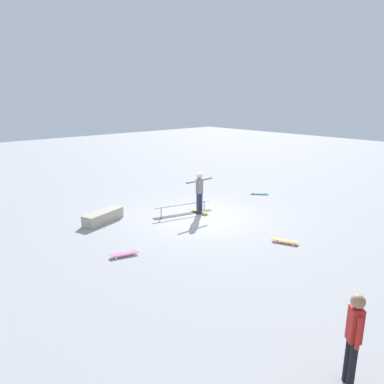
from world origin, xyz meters
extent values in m
plane|color=#9E9EA3|center=(0.00, 0.00, 0.00)|extent=(60.00, 60.00, 0.00)
cube|color=black|center=(0.29, -0.70, 0.01)|extent=(2.45, 0.86, 0.01)
cylinder|color=#B7B7BC|center=(-0.61, -0.47, 0.21)|extent=(0.04, 0.04, 0.41)
cylinder|color=#B7B7BC|center=(1.18, -0.93, 0.21)|extent=(0.04, 0.04, 0.41)
cylinder|color=#B7B7BC|center=(0.29, -0.70, 0.41)|extent=(2.25, 0.63, 0.05)
cube|color=#B2A893|center=(2.99, -2.03, 0.20)|extent=(1.70, 0.96, 0.39)
cylinder|color=#2D3351|center=(-0.31, -0.35, 0.41)|extent=(0.12, 0.12, 0.82)
cylinder|color=#2D3351|center=(-0.15, -0.35, 0.41)|extent=(0.12, 0.12, 0.82)
cube|color=slate|center=(-0.23, -0.35, 1.11)|extent=(0.22, 0.19, 0.58)
sphere|color=tan|center=(-0.23, -0.35, 1.52)|extent=(0.22, 0.22, 0.22)
cylinder|color=slate|center=(-0.61, -0.34, 1.34)|extent=(0.55, 0.08, 0.08)
cylinder|color=slate|center=(0.15, -0.35, 1.34)|extent=(0.55, 0.08, 0.08)
cube|color=yellow|center=(-0.32, -0.44, 0.08)|extent=(0.24, 0.81, 0.02)
cylinder|color=white|center=(-0.19, -0.71, 0.03)|extent=(0.03, 0.06, 0.05)
cylinder|color=white|center=(-0.42, -0.72, 0.03)|extent=(0.03, 0.06, 0.05)
cylinder|color=white|center=(-0.22, -0.16, 0.03)|extent=(0.03, 0.06, 0.05)
cylinder|color=white|center=(-0.45, -0.17, 0.03)|extent=(0.03, 0.06, 0.05)
cylinder|color=black|center=(3.98, 7.58, 0.40)|extent=(0.17, 0.17, 0.80)
cylinder|color=black|center=(3.87, 7.47, 0.40)|extent=(0.17, 0.17, 0.80)
cube|color=red|center=(3.93, 7.52, 1.09)|extent=(0.28, 0.28, 0.57)
sphere|color=#A87A56|center=(3.93, 7.52, 1.48)|extent=(0.22, 0.22, 0.22)
cylinder|color=red|center=(4.03, 7.62, 1.03)|extent=(0.10, 0.10, 0.53)
cylinder|color=red|center=(3.83, 7.42, 1.03)|extent=(0.10, 0.10, 0.53)
cube|color=orange|center=(-0.23, 3.55, 0.08)|extent=(0.49, 0.82, 0.02)
cylinder|color=white|center=(-0.44, 3.76, 0.03)|extent=(0.05, 0.06, 0.05)
cylinder|color=white|center=(-0.23, 3.85, 0.03)|extent=(0.05, 0.06, 0.05)
cylinder|color=white|center=(-0.24, 3.26, 0.03)|extent=(0.05, 0.06, 0.05)
cylinder|color=white|center=(-0.02, 3.34, 0.03)|extent=(0.05, 0.06, 0.05)
cube|color=#E05993|center=(4.00, 1.02, 0.08)|extent=(0.82, 0.41, 0.02)
cylinder|color=white|center=(3.71, 0.98, 0.03)|extent=(0.06, 0.04, 0.05)
cylinder|color=white|center=(3.77, 1.21, 0.03)|extent=(0.06, 0.04, 0.05)
cylinder|color=white|center=(4.23, 0.84, 0.03)|extent=(0.06, 0.04, 0.05)
cylinder|color=white|center=(4.29, 1.06, 0.03)|extent=(0.06, 0.04, 0.05)
cube|color=teal|center=(-4.32, -0.59, 0.08)|extent=(0.68, 0.73, 0.02)
cylinder|color=white|center=(-4.59, -0.47, 0.03)|extent=(0.06, 0.06, 0.05)
cylinder|color=white|center=(-4.42, -0.31, 0.03)|extent=(0.06, 0.06, 0.05)
cylinder|color=white|center=(-4.23, -0.87, 0.03)|extent=(0.06, 0.06, 0.05)
cylinder|color=white|center=(-4.05, -0.72, 0.03)|extent=(0.06, 0.06, 0.05)
camera|label=1|loc=(8.97, 9.41, 4.43)|focal=33.87mm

